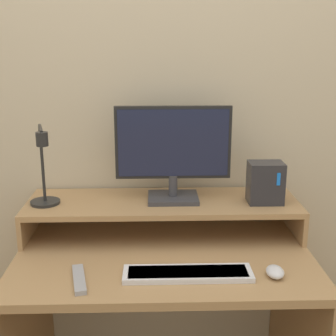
{
  "coord_description": "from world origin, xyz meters",
  "views": [
    {
      "loc": [
        -0.03,
        -1.26,
        1.47
      ],
      "look_at": [
        0.02,
        0.39,
        1.02
      ],
      "focal_mm": 50.0,
      "sensor_mm": 36.0,
      "label": 1
    }
  ],
  "objects_px": {
    "desk_lamp": "(44,175)",
    "router_dock": "(265,183)",
    "mouse": "(275,272)",
    "keyboard": "(188,273)",
    "monitor": "(173,151)",
    "remote_control": "(79,279)"
  },
  "relations": [
    {
      "from": "monitor",
      "to": "keyboard",
      "type": "distance_m",
      "value": 0.51
    },
    {
      "from": "desk_lamp",
      "to": "mouse",
      "type": "height_order",
      "value": "desk_lamp"
    },
    {
      "from": "monitor",
      "to": "mouse",
      "type": "relative_size",
      "value": 5.52
    },
    {
      "from": "desk_lamp",
      "to": "router_dock",
      "type": "height_order",
      "value": "desk_lamp"
    },
    {
      "from": "monitor",
      "to": "mouse",
      "type": "distance_m",
      "value": 0.61
    },
    {
      "from": "monitor",
      "to": "mouse",
      "type": "xyz_separation_m",
      "value": [
        0.33,
        -0.4,
        -0.33
      ]
    },
    {
      "from": "mouse",
      "to": "desk_lamp",
      "type": "bearing_deg",
      "value": 158.69
    },
    {
      "from": "remote_control",
      "to": "router_dock",
      "type": "bearing_deg",
      "value": 28.02
    },
    {
      "from": "keyboard",
      "to": "remote_control",
      "type": "distance_m",
      "value": 0.36
    },
    {
      "from": "keyboard",
      "to": "remote_control",
      "type": "bearing_deg",
      "value": -176.07
    },
    {
      "from": "monitor",
      "to": "router_dock",
      "type": "height_order",
      "value": "monitor"
    },
    {
      "from": "desk_lamp",
      "to": "router_dock",
      "type": "xyz_separation_m",
      "value": [
        0.87,
        0.03,
        -0.05
      ]
    },
    {
      "from": "desk_lamp",
      "to": "keyboard",
      "type": "bearing_deg",
      "value": -30.15
    },
    {
      "from": "desk_lamp",
      "to": "monitor",
      "type": "bearing_deg",
      "value": 8.69
    },
    {
      "from": "mouse",
      "to": "remote_control",
      "type": "bearing_deg",
      "value": -178.92
    },
    {
      "from": "keyboard",
      "to": "monitor",
      "type": "bearing_deg",
      "value": 95.1
    },
    {
      "from": "mouse",
      "to": "remote_control",
      "type": "distance_m",
      "value": 0.65
    },
    {
      "from": "monitor",
      "to": "router_dock",
      "type": "bearing_deg",
      "value": -6.61
    },
    {
      "from": "router_dock",
      "to": "remote_control",
      "type": "bearing_deg",
      "value": -151.98
    },
    {
      "from": "remote_control",
      "to": "desk_lamp",
      "type": "bearing_deg",
      "value": 117.31
    },
    {
      "from": "monitor",
      "to": "remote_control",
      "type": "bearing_deg",
      "value": -128.44
    },
    {
      "from": "desk_lamp",
      "to": "router_dock",
      "type": "distance_m",
      "value": 0.87
    }
  ]
}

